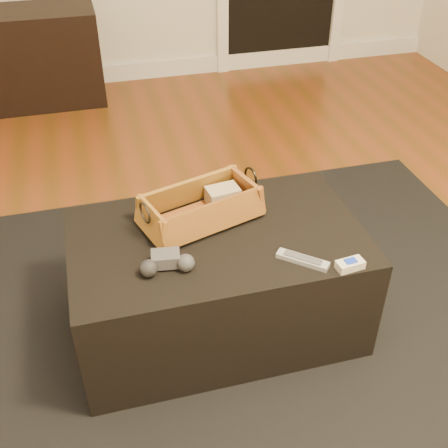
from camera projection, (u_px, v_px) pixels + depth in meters
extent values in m
cube|color=brown|center=(187.00, 372.00, 1.98)|extent=(5.00, 5.50, 0.01)
cube|color=white|center=(109.00, 74.00, 4.07)|extent=(5.00, 0.04, 0.12)
cube|color=black|center=(221.00, 333.00, 2.12)|extent=(2.60, 2.00, 0.01)
cube|color=black|center=(217.00, 282.00, 2.03)|extent=(1.00, 0.60, 0.42)
cube|color=black|center=(198.00, 218.00, 1.94)|extent=(0.22, 0.13, 0.02)
cube|color=tan|center=(223.00, 196.00, 2.02)|extent=(0.12, 0.09, 0.06)
cube|color=#A85926|center=(201.00, 218.00, 1.97)|extent=(0.40, 0.27, 0.01)
cube|color=olive|center=(188.00, 192.00, 2.00)|extent=(0.39, 0.15, 0.11)
cube|color=#965D22|center=(215.00, 217.00, 1.87)|extent=(0.39, 0.15, 0.11)
cube|color=#AF5E27|center=(247.00, 188.00, 2.02)|extent=(0.09, 0.20, 0.11)
cube|color=#AF7427|center=(150.00, 222.00, 1.85)|extent=(0.09, 0.20, 0.11)
torus|color=black|center=(251.00, 177.00, 2.00)|extent=(0.03, 0.07, 0.08)
torus|color=#2F261F|center=(145.00, 213.00, 1.82)|extent=(0.03, 0.07, 0.08)
cube|color=#3F3F42|center=(166.00, 259.00, 1.76)|extent=(0.10, 0.07, 0.04)
sphere|color=black|center=(149.00, 268.00, 1.73)|extent=(0.06, 0.06, 0.06)
sphere|color=#363639|center=(186.00, 263.00, 1.75)|extent=(0.06, 0.06, 0.06)
cube|color=#A7ABAF|center=(303.00, 260.00, 1.79)|extent=(0.15, 0.14, 0.02)
cube|color=#444448|center=(303.00, 258.00, 1.78)|extent=(0.11, 0.10, 0.00)
cube|color=beige|center=(350.00, 265.00, 1.76)|extent=(0.09, 0.05, 0.03)
cube|color=blue|center=(351.00, 261.00, 1.75)|extent=(0.04, 0.03, 0.01)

